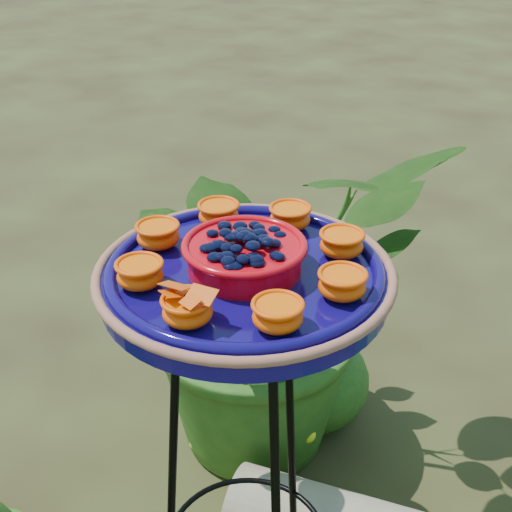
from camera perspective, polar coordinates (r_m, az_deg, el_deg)
name	(u,v)px	position (r m, az deg, el deg)	size (l,w,h in m)	color
tripod_stand	(246,455)	(1.44, -0.78, -15.61)	(0.38, 0.39, 0.95)	black
feeder_dish	(245,271)	(1.19, -0.91, -1.23)	(0.53, 0.53, 0.11)	#0D064F
shrub_back_left	(264,296)	(2.04, 0.62, -3.22)	(0.90, 0.78, 1.00)	#224C14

